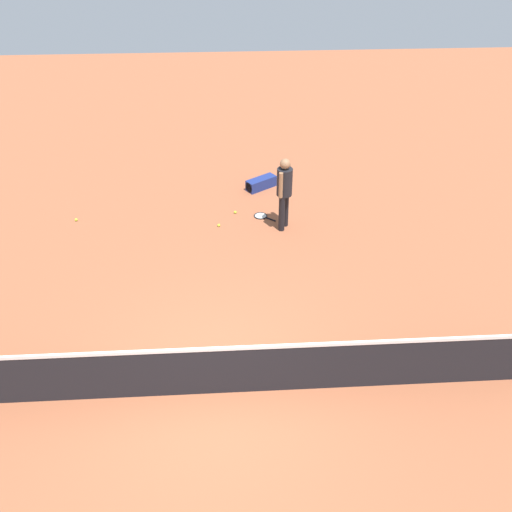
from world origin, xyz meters
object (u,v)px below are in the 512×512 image
at_px(equipment_bag, 260,184).
at_px(tennis_ball_near_player, 76,220).
at_px(player_near_side, 284,188).
at_px(tennis_racket_near_player, 262,216).
at_px(tennis_ball_by_net, 235,212).
at_px(tennis_ball_midcourt, 219,225).

bearing_deg(equipment_bag, tennis_ball_near_player, 17.06).
height_order(player_near_side, tennis_ball_near_player, player_near_side).
bearing_deg(equipment_bag, tennis_racket_near_player, 87.66).
relative_size(player_near_side, tennis_racket_near_player, 3.02).
bearing_deg(tennis_ball_by_net, tennis_ball_midcourt, 55.34).
bearing_deg(tennis_ball_near_player, tennis_racket_near_player, 179.27).
relative_size(player_near_side, tennis_ball_near_player, 25.76).
xyz_separation_m(tennis_ball_midcourt, equipment_bag, (-1.06, -1.78, 0.11)).
relative_size(tennis_racket_near_player, equipment_bag, 0.69).
height_order(tennis_racket_near_player, tennis_ball_by_net, tennis_ball_by_net).
bearing_deg(equipment_bag, player_near_side, 101.87).
bearing_deg(equipment_bag, tennis_ball_by_net, 61.05).
distance_m(tennis_racket_near_player, tennis_ball_near_player, 4.32).
relative_size(tennis_ball_by_net, equipment_bag, 0.08).
bearing_deg(tennis_ball_near_player, player_near_side, 173.20).
relative_size(tennis_ball_by_net, tennis_ball_midcourt, 1.00).
distance_m(tennis_ball_by_net, tennis_ball_midcourt, 0.69).
bearing_deg(tennis_ball_near_player, equipment_bag, -162.94).
height_order(player_near_side, tennis_racket_near_player, player_near_side).
relative_size(tennis_ball_near_player, tennis_ball_by_net, 1.00).
bearing_deg(player_near_side, tennis_ball_midcourt, -5.15).
height_order(player_near_side, equipment_bag, player_near_side).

